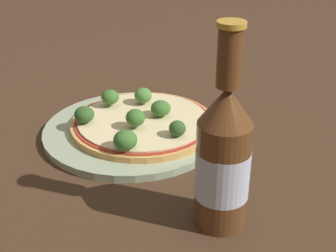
{
  "coord_description": "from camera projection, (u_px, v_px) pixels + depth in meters",
  "views": [
    {
      "loc": [
        0.49,
        -0.51,
        0.37
      ],
      "look_at": [
        0.1,
        -0.05,
        0.06
      ],
      "focal_mm": 50.0,
      "sensor_mm": 36.0,
      "label": 1
    }
  ],
  "objects": [
    {
      "name": "ground_plane",
      "position": [
        139.0,
        130.0,
        0.8
      ],
      "size": [
        3.0,
        3.0,
        0.0
      ],
      "primitive_type": "plane",
      "color": "#3D2819"
    },
    {
      "name": "plate",
      "position": [
        135.0,
        131.0,
        0.78
      ],
      "size": [
        0.3,
        0.3,
        0.01
      ],
      "color": "#93A384",
      "rests_on": "ground_plane"
    },
    {
      "name": "pizza",
      "position": [
        142.0,
        123.0,
        0.78
      ],
      "size": [
        0.24,
        0.24,
        0.01
      ],
      "color": "tan",
      "rests_on": "plate"
    },
    {
      "name": "broccoli_floret_0",
      "position": [
        84.0,
        115.0,
        0.76
      ],
      "size": [
        0.03,
        0.03,
        0.03
      ],
      "color": "#6B8E51",
      "rests_on": "pizza"
    },
    {
      "name": "broccoli_floret_1",
      "position": [
        143.0,
        95.0,
        0.82
      ],
      "size": [
        0.03,
        0.03,
        0.03
      ],
      "color": "#6B8E51",
      "rests_on": "pizza"
    },
    {
      "name": "broccoli_floret_2",
      "position": [
        125.0,
        140.0,
        0.68
      ],
      "size": [
        0.04,
        0.04,
        0.03
      ],
      "color": "#6B8E51",
      "rests_on": "pizza"
    },
    {
      "name": "broccoli_floret_3",
      "position": [
        112.0,
        96.0,
        0.82
      ],
      "size": [
        0.03,
        0.03,
        0.03
      ],
      "color": "#6B8E51",
      "rests_on": "pizza"
    },
    {
      "name": "broccoli_floret_4",
      "position": [
        161.0,
        108.0,
        0.78
      ],
      "size": [
        0.03,
        0.03,
        0.03
      ],
      "color": "#6B8E51",
      "rests_on": "pizza"
    },
    {
      "name": "broccoli_floret_5",
      "position": [
        177.0,
        129.0,
        0.72
      ],
      "size": [
        0.03,
        0.03,
        0.03
      ],
      "color": "#6B8E51",
      "rests_on": "pizza"
    },
    {
      "name": "broccoli_floret_6",
      "position": [
        135.0,
        118.0,
        0.74
      ],
      "size": [
        0.03,
        0.03,
        0.03
      ],
      "color": "#6B8E51",
      "rests_on": "pizza"
    },
    {
      "name": "beer_bottle",
      "position": [
        223.0,
        158.0,
        0.54
      ],
      "size": [
        0.06,
        0.06,
        0.25
      ],
      "color": "#563319",
      "rests_on": "ground_plane"
    }
  ]
}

